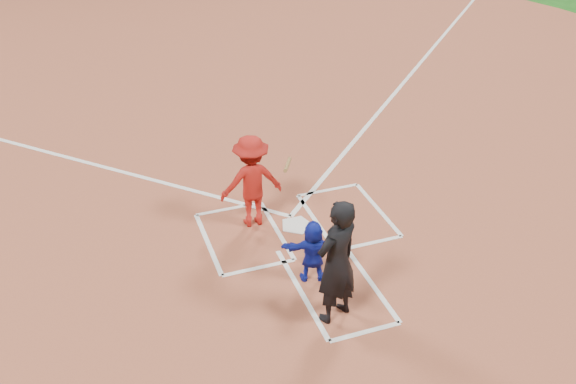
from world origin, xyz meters
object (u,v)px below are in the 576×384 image
object	(u,v)px
batter_at_plate	(252,181)
catcher	(313,251)
home_plate	(296,225)
umpire	(337,262)

from	to	relation	value
batter_at_plate	catcher	bearing A→B (deg)	-76.82
home_plate	catcher	xyz separation A→B (m)	(-0.27, -1.44, 0.52)
home_plate	umpire	size ratio (longest dim) A/B	0.31
home_plate	umpire	distance (m)	2.54
catcher	umpire	world-z (taller)	umpire
home_plate	umpire	xyz separation A→B (m)	(-0.28, -2.34, 0.97)
home_plate	batter_at_plate	bearing A→B (deg)	-27.32
home_plate	catcher	world-z (taller)	catcher
umpire	catcher	bearing A→B (deg)	-113.66
umpire	batter_at_plate	distance (m)	2.73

